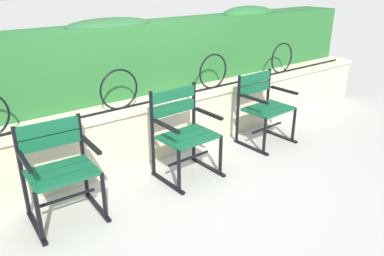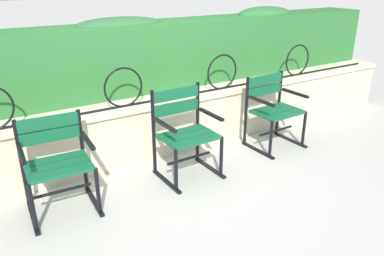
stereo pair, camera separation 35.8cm
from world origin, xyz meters
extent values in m
plane|color=#BCB7AD|center=(0.00, 0.00, 0.00)|extent=(60.00, 60.00, 0.00)
cube|color=beige|center=(0.00, 0.79, 0.30)|extent=(7.29, 0.35, 0.60)
cube|color=beige|center=(0.00, 0.79, 0.63)|extent=(7.29, 0.41, 0.05)
cylinder|color=black|center=(0.00, 0.71, 0.66)|extent=(6.75, 0.02, 0.02)
torus|color=black|center=(-0.42, 0.71, 0.86)|extent=(0.42, 0.02, 0.42)
torus|color=black|center=(0.82, 0.71, 0.86)|extent=(0.42, 0.02, 0.42)
torus|color=black|center=(2.06, 0.71, 0.86)|extent=(0.42, 0.02, 0.42)
cube|color=#2D7033|center=(0.00, 1.24, 1.04)|extent=(7.15, 0.56, 0.77)
ellipsoid|color=#2C6033|center=(-0.21, 1.24, 1.42)|extent=(0.99, 0.50, 0.16)
ellipsoid|color=#2E6F35|center=(1.91, 1.24, 1.42)|extent=(0.85, 0.50, 0.20)
cube|color=#145B38|center=(-1.27, 0.02, 0.44)|extent=(0.53, 0.15, 0.03)
cube|color=#145B38|center=(-1.26, 0.16, 0.44)|extent=(0.53, 0.15, 0.03)
cube|color=#145B38|center=(-1.25, 0.30, 0.44)|extent=(0.53, 0.15, 0.03)
cube|color=#145B38|center=(-1.25, 0.40, 0.75)|extent=(0.52, 0.06, 0.11)
cube|color=#145B38|center=(-1.25, 0.40, 0.63)|extent=(0.52, 0.06, 0.11)
cylinder|color=black|center=(-0.99, 0.39, 0.41)|extent=(0.04, 0.04, 0.82)
cylinder|color=black|center=(-1.01, -0.04, 0.22)|extent=(0.04, 0.04, 0.44)
cube|color=black|center=(-1.00, 0.15, 0.01)|extent=(0.07, 0.52, 0.02)
cube|color=black|center=(-1.00, 0.15, 0.62)|extent=(0.06, 0.40, 0.03)
cylinder|color=black|center=(-1.51, 0.41, 0.41)|extent=(0.04, 0.04, 0.82)
cylinder|color=black|center=(-1.53, -0.02, 0.22)|extent=(0.04, 0.04, 0.44)
cube|color=black|center=(-1.52, 0.17, 0.01)|extent=(0.07, 0.52, 0.02)
cube|color=black|center=(-1.52, 0.17, 0.62)|extent=(0.06, 0.40, 0.03)
cylinder|color=black|center=(-1.26, 0.16, 0.20)|extent=(0.50, 0.05, 0.03)
cube|color=#145B38|center=(0.00, -0.02, 0.44)|extent=(0.54, 0.14, 0.03)
cube|color=#145B38|center=(0.00, 0.12, 0.44)|extent=(0.54, 0.14, 0.03)
cube|color=#145B38|center=(-0.01, 0.26, 0.44)|extent=(0.54, 0.14, 0.03)
cube|color=#145B38|center=(-0.01, 0.36, 0.82)|extent=(0.53, 0.04, 0.11)
cube|color=#145B38|center=(-0.01, 0.36, 0.67)|extent=(0.53, 0.04, 0.11)
cylinder|color=black|center=(0.26, 0.37, 0.45)|extent=(0.04, 0.04, 0.90)
cylinder|color=black|center=(0.27, -0.06, 0.22)|extent=(0.04, 0.04, 0.44)
cube|color=black|center=(0.26, 0.13, 0.01)|extent=(0.05, 0.52, 0.02)
cube|color=black|center=(0.26, 0.13, 0.62)|extent=(0.05, 0.40, 0.03)
cylinder|color=black|center=(-0.27, 0.35, 0.45)|extent=(0.04, 0.04, 0.90)
cylinder|color=black|center=(-0.26, -0.08, 0.22)|extent=(0.04, 0.04, 0.44)
cube|color=black|center=(-0.27, 0.11, 0.01)|extent=(0.05, 0.52, 0.02)
cube|color=black|center=(-0.27, 0.11, 0.62)|extent=(0.05, 0.40, 0.03)
cylinder|color=black|center=(0.00, 0.12, 0.20)|extent=(0.51, 0.04, 0.03)
cube|color=#145B38|center=(1.26, 0.06, 0.44)|extent=(0.55, 0.15, 0.03)
cube|color=#145B38|center=(1.26, 0.20, 0.44)|extent=(0.55, 0.15, 0.03)
cube|color=#145B38|center=(1.25, 0.33, 0.44)|extent=(0.55, 0.15, 0.03)
cube|color=#145B38|center=(1.25, 0.44, 0.77)|extent=(0.55, 0.05, 0.11)
cube|color=#145B38|center=(1.25, 0.44, 0.64)|extent=(0.55, 0.05, 0.11)
cylinder|color=black|center=(1.52, 0.45, 0.42)|extent=(0.04, 0.04, 0.84)
cylinder|color=black|center=(1.54, 0.02, 0.22)|extent=(0.04, 0.04, 0.44)
cube|color=black|center=(1.53, 0.21, 0.01)|extent=(0.06, 0.52, 0.02)
cube|color=black|center=(1.53, 0.21, 0.62)|extent=(0.05, 0.40, 0.03)
cylinder|color=black|center=(0.97, 0.42, 0.42)|extent=(0.04, 0.04, 0.84)
cylinder|color=black|center=(0.99, -0.01, 0.22)|extent=(0.04, 0.04, 0.44)
cube|color=black|center=(0.98, 0.18, 0.01)|extent=(0.06, 0.52, 0.02)
cube|color=black|center=(0.98, 0.18, 0.62)|extent=(0.05, 0.40, 0.03)
cylinder|color=black|center=(1.26, 0.20, 0.20)|extent=(0.52, 0.05, 0.03)
camera|label=1|loc=(-2.09, -2.64, 1.95)|focal=35.67mm
camera|label=2|loc=(-1.80, -2.85, 1.95)|focal=35.67mm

